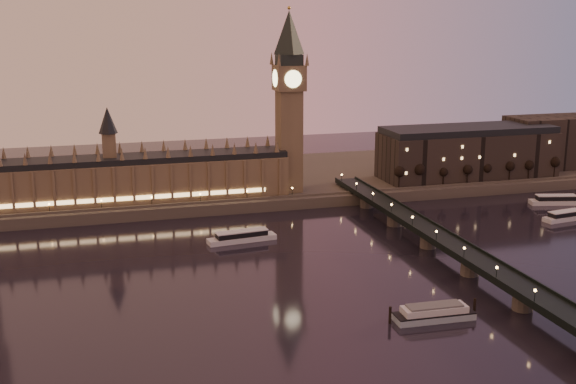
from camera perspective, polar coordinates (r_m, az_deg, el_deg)
name	(u,v)px	position (r m, az deg, el deg)	size (l,w,h in m)	color
ground	(243,281)	(295.28, -3.59, -7.01)	(700.00, 700.00, 0.00)	black
far_embankment	(233,182)	(455.35, -4.34, 0.79)	(560.00, 130.00, 6.00)	#423D35
palace_of_westminster	(122,174)	(400.22, -12.99, 1.42)	(180.00, 26.62, 52.00)	brown
big_ben	(289,91)	(408.81, 0.09, 8.02)	(17.68, 17.68, 104.00)	brown
westminster_bridge	(447,249)	(324.05, 12.48, -4.39)	(13.20, 260.00, 15.30)	black
city_block	(496,149)	(481.04, 16.14, 3.32)	(155.00, 45.00, 34.00)	black
bare_tree_0	(396,174)	(426.46, 8.55, 1.42)	(5.81, 5.81, 11.81)	black
bare_tree_1	(420,172)	(432.82, 10.37, 1.53)	(5.81, 5.81, 11.81)	black
bare_tree_2	(443,171)	(439.59, 12.14, 1.63)	(5.81, 5.81, 11.81)	black
bare_tree_3	(466,170)	(446.78, 13.85, 1.73)	(5.81, 5.81, 11.81)	black
bare_tree_4	(488,168)	(454.35, 15.51, 1.82)	(5.81, 5.81, 11.81)	black
bare_tree_5	(510,167)	(462.29, 17.11, 1.91)	(5.81, 5.81, 11.81)	black
bare_tree_6	(531,166)	(470.58, 18.66, 2.00)	(5.81, 5.81, 11.81)	black
bare_tree_7	(552,164)	(479.21, 20.15, 2.08)	(5.81, 5.81, 11.81)	black
cruise_boat_a	(242,237)	(344.64, -3.67, -3.55)	(33.71, 10.85, 5.30)	silver
cruise_boat_b	(556,200)	(439.18, 20.41, -0.61)	(30.47, 14.15, 5.46)	silver
cruise_boat_c	(565,216)	(406.64, 21.06, -1.78)	(26.18, 10.60, 5.09)	silver
moored_barge	(434,313)	(262.90, 11.47, -9.35)	(33.35, 9.06, 6.12)	#99B1C2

